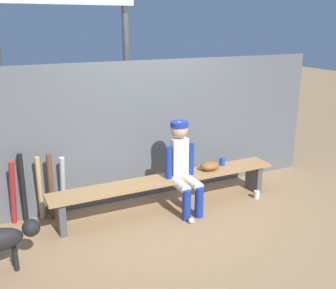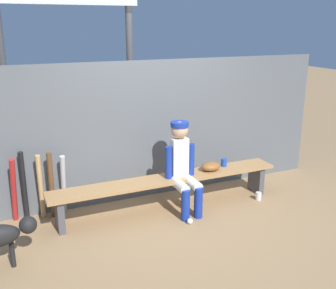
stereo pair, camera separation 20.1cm
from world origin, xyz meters
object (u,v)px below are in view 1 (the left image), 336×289
object	(u,v)px
cup_on_bench	(222,162)
bat_aluminum_red	(13,193)
bat_wood_tan	(40,189)
bat_aluminum_silver	(63,186)
scoreboard	(67,2)
dog	(2,240)
baseball	(191,221)
baseball_glove	(210,166)
bat_aluminum_black	(23,188)
dugout_bench	(168,184)
bat_wood_dark	(51,187)
cup_on_ground	(257,195)
player_seated	(183,164)

from	to	relation	value
cup_on_bench	bat_aluminum_red	bearing A→B (deg)	173.59
bat_wood_tan	bat_aluminum_silver	bearing A→B (deg)	6.19
bat_wood_tan	scoreboard	world-z (taller)	scoreboard
dog	bat_aluminum_silver	bearing A→B (deg)	49.81
bat_wood_tan	baseball	distance (m)	1.89
baseball	dog	xyz separation A→B (m)	(-2.14, -0.02, 0.30)
baseball_glove	bat_aluminum_black	xyz separation A→B (m)	(-2.38, 0.44, -0.05)
cup_on_bench	dog	distance (m)	3.02
bat_wood_tan	bat_aluminum_black	size ratio (longest dim) A/B	0.94
dugout_bench	dog	xyz separation A→B (m)	(-2.06, -0.52, -0.02)
bat_wood_dark	cup_on_bench	world-z (taller)	bat_wood_dark
dugout_bench	cup_on_ground	world-z (taller)	dugout_bench
baseball_glove	dog	world-z (taller)	baseball_glove
player_seated	baseball	size ratio (longest dim) A/B	15.88
bat_aluminum_silver	dugout_bench	bearing A→B (deg)	-18.44
player_seated	bat_wood_tan	bearing A→B (deg)	163.65
bat_wood_dark	bat_aluminum_red	bearing A→B (deg)	175.24
player_seated	bat_wood_dark	xyz separation A→B (m)	(-1.59, 0.46, -0.20)
player_seated	scoreboard	size ratio (longest dim) A/B	0.32
baseball_glove	scoreboard	size ratio (longest dim) A/B	0.08
cup_on_ground	dog	size ratio (longest dim) A/B	0.13
bat_wood_dark	bat_wood_tan	bearing A→B (deg)	160.90
baseball_glove	bat_aluminum_red	world-z (taller)	bat_aluminum_red
bat_aluminum_silver	scoreboard	bearing A→B (deg)	64.77
dugout_bench	bat_wood_tan	xyz separation A→B (m)	(-1.55, 0.39, 0.07)
dugout_bench	scoreboard	bearing A→B (deg)	123.97
bat_wood_tan	bat_aluminum_red	world-z (taller)	bat_aluminum_red
baseball	cup_on_ground	bearing A→B (deg)	11.44
bat_aluminum_black	bat_aluminum_red	distance (m)	0.13
bat_wood_dark	bat_aluminum_red	size ratio (longest dim) A/B	1.00
bat_wood_dark	bat_wood_tan	world-z (taller)	bat_wood_dark
bat_aluminum_black	baseball_glove	bearing A→B (deg)	-10.54
bat_aluminum_red	cup_on_bench	bearing A→B (deg)	-6.41
bat_aluminum_black	dog	distance (m)	1.02
baseball_glove	scoreboard	xyz separation A→B (m)	(-1.50, 1.28, 2.13)
dugout_bench	bat_wood_dark	bearing A→B (deg)	166.19
bat_wood_tan	dog	distance (m)	1.05
dog	bat_aluminum_red	bearing A→B (deg)	77.41
cup_on_bench	scoreboard	size ratio (longest dim) A/B	0.03
bat_aluminum_silver	scoreboard	distance (m)	2.42
bat_aluminum_silver	bat_aluminum_red	size ratio (longest dim) A/B	0.92
bat_aluminum_silver	bat_aluminum_black	distance (m)	0.47
player_seated	bat_wood_tan	distance (m)	1.79
dugout_bench	bat_wood_tan	world-z (taller)	bat_wood_tan
bat_wood_dark	scoreboard	world-z (taller)	scoreboard
player_seated	bat_wood_tan	xyz separation A→B (m)	(-1.71, 0.50, -0.21)
bat_aluminum_silver	player_seated	bearing A→B (deg)	-20.39
baseball_glove	cup_on_bench	world-z (taller)	baseball_glove
bat_wood_dark	scoreboard	distance (m)	2.45
baseball_glove	bat_aluminum_silver	size ratio (longest dim) A/B	0.35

